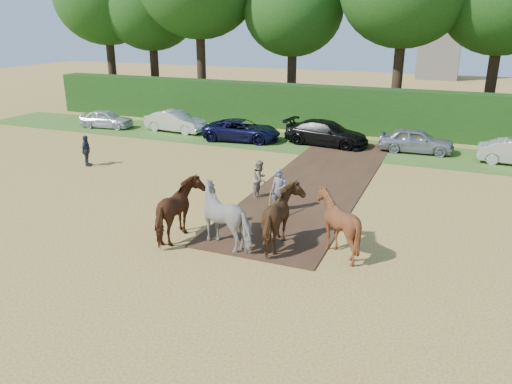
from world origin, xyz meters
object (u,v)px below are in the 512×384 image
(spectator_far, at_px, (86,151))
(parked_cars, at_px, (331,136))
(plough_team, at_px, (257,216))
(spectator_near, at_px, (260,179))

(spectator_far, bearing_deg, parked_cars, -70.29)
(spectator_far, height_order, parked_cars, spectator_far)
(spectator_far, xyz_separation_m, plough_team, (11.82, -5.57, 0.22))
(spectator_far, relative_size, plough_team, 0.23)
(spectator_near, bearing_deg, plough_team, -156.49)
(spectator_near, bearing_deg, spectator_far, 86.67)
(parked_cars, bearing_deg, plough_team, -85.81)
(spectator_far, distance_m, parked_cars, 13.93)
(spectator_near, bearing_deg, parked_cars, -0.54)
(spectator_near, xyz_separation_m, spectator_far, (-10.15, 1.12, -0.01))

